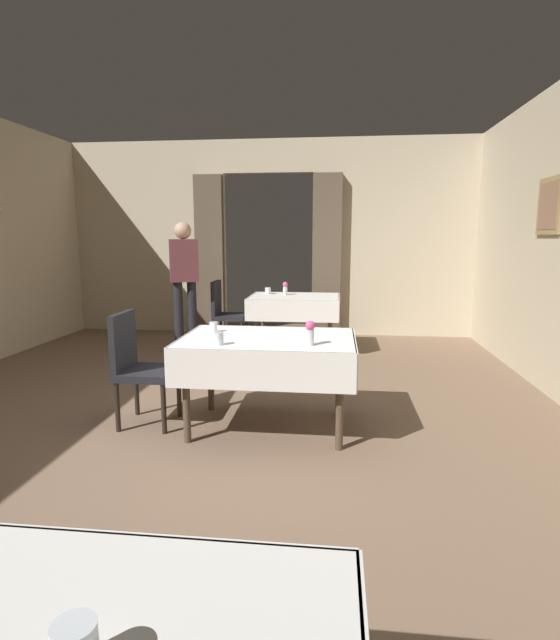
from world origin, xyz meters
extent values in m
plane|color=#7A604C|center=(0.00, 0.00, 0.00)|extent=(10.08, 10.08, 0.00)
cube|color=#997F4C|center=(3.12, 1.60, 1.83)|extent=(0.03, 0.52, 0.55)
cube|color=#8C664C|center=(3.11, 1.60, 1.83)|extent=(0.01, 0.42, 0.45)
cube|color=beige|center=(-1.95, 4.20, 1.50)|extent=(2.50, 0.12, 3.00)
cube|color=beige|center=(1.95, 4.20, 1.50)|extent=(2.50, 0.12, 3.00)
cube|color=beige|center=(0.00, 4.20, 2.75)|extent=(1.40, 0.12, 0.50)
cube|color=brown|center=(-0.92, 4.06, 1.24)|extent=(0.44, 0.14, 2.47)
cube|color=brown|center=(0.92, 4.06, 1.24)|extent=(0.44, 0.14, 2.47)
cube|color=white|center=(0.48, -2.42, 0.61)|extent=(1.31, 0.02, 0.28)
cylinder|color=#4C3D2D|center=(-0.02, -0.16, 0.35)|extent=(0.06, 0.06, 0.71)
cylinder|color=#4C3D2D|center=(1.11, -0.16, 0.35)|extent=(0.06, 0.06, 0.71)
cylinder|color=#4C3D2D|center=(-0.02, 0.56, 0.35)|extent=(0.06, 0.06, 0.71)
cylinder|color=#4C3D2D|center=(1.11, 0.56, 0.35)|extent=(0.06, 0.06, 0.71)
cube|color=#4C3D2D|center=(0.54, 0.20, 0.72)|extent=(1.30, 0.88, 0.03)
cube|color=white|center=(0.54, 0.20, 0.74)|extent=(1.36, 0.94, 0.01)
cube|color=white|center=(0.54, -0.27, 0.60)|extent=(1.36, 0.02, 0.29)
cube|color=white|center=(0.54, 0.67, 0.60)|extent=(1.36, 0.02, 0.29)
cube|color=white|center=(-0.13, 0.20, 0.60)|extent=(0.02, 0.94, 0.29)
cube|color=white|center=(1.22, 0.20, 0.60)|extent=(0.02, 0.94, 0.29)
cylinder|color=#4C3D2D|center=(0.04, 2.61, 0.35)|extent=(0.06, 0.06, 0.71)
cylinder|color=#4C3D2D|center=(1.00, 2.61, 0.35)|extent=(0.06, 0.06, 0.71)
cylinder|color=#4C3D2D|center=(0.04, 3.28, 0.35)|extent=(0.06, 0.06, 0.71)
cylinder|color=#4C3D2D|center=(1.00, 3.28, 0.35)|extent=(0.06, 0.06, 0.71)
cube|color=#4C3D2D|center=(0.52, 2.95, 0.72)|extent=(1.12, 0.83, 0.03)
cube|color=white|center=(0.52, 2.95, 0.74)|extent=(1.18, 0.89, 0.01)
cube|color=white|center=(0.52, 2.50, 0.61)|extent=(1.18, 0.02, 0.28)
cube|color=white|center=(0.52, 3.39, 0.61)|extent=(1.18, 0.02, 0.28)
cube|color=white|center=(-0.07, 2.95, 0.61)|extent=(0.02, 0.89, 0.28)
cube|color=white|center=(1.11, 2.95, 0.61)|extent=(0.02, 0.89, 0.28)
cylinder|color=black|center=(-0.25, 0.36, 0.21)|extent=(0.04, 0.04, 0.42)
cylinder|color=black|center=(-0.25, -0.02, 0.21)|extent=(0.04, 0.04, 0.42)
cylinder|color=black|center=(-0.63, 0.36, 0.21)|extent=(0.04, 0.04, 0.42)
cylinder|color=black|center=(-0.63, -0.02, 0.21)|extent=(0.04, 0.04, 0.42)
cube|color=black|center=(-0.44, 0.17, 0.43)|extent=(0.44, 0.44, 0.06)
cube|color=black|center=(-0.64, 0.17, 0.69)|extent=(0.05, 0.42, 0.48)
cylinder|color=black|center=(-0.19, 3.24, 0.21)|extent=(0.04, 0.04, 0.42)
cylinder|color=black|center=(-0.19, 2.86, 0.21)|extent=(0.04, 0.04, 0.42)
cylinder|color=black|center=(-0.57, 3.24, 0.21)|extent=(0.04, 0.04, 0.42)
cylinder|color=black|center=(-0.57, 2.86, 0.21)|extent=(0.04, 0.04, 0.42)
cube|color=black|center=(-0.38, 3.05, 0.43)|extent=(0.44, 0.44, 0.06)
cube|color=black|center=(-0.58, 3.05, 0.69)|extent=(0.05, 0.42, 0.48)
cylinder|color=silver|center=(0.89, -0.06, 0.81)|extent=(0.06, 0.06, 0.12)
sphere|color=#D84C8C|center=(0.89, -0.06, 0.90)|extent=(0.07, 0.07, 0.07)
cylinder|color=silver|center=(0.23, -0.12, 0.80)|extent=(0.07, 0.07, 0.10)
cylinder|color=silver|center=(0.06, 0.36, 0.79)|extent=(0.07, 0.07, 0.09)
cylinder|color=silver|center=(0.38, 3.04, 0.81)|extent=(0.06, 0.06, 0.11)
sphere|color=#D84C8C|center=(0.38, 3.04, 0.89)|extent=(0.07, 0.07, 0.07)
cylinder|color=silver|center=(0.14, 3.12, 0.80)|extent=(0.08, 0.08, 0.09)
cylinder|color=black|center=(-1.00, 2.66, 0.47)|extent=(0.12, 0.12, 0.95)
cylinder|color=black|center=(-0.83, 2.73, 0.47)|extent=(0.12, 0.12, 0.95)
cube|color=brown|center=(-0.91, 2.70, 1.23)|extent=(0.42, 0.34, 0.55)
sphere|color=tan|center=(-0.91, 2.70, 1.61)|extent=(0.22, 0.22, 0.22)
camera|label=1|loc=(1.07, -3.57, 1.54)|focal=27.58mm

